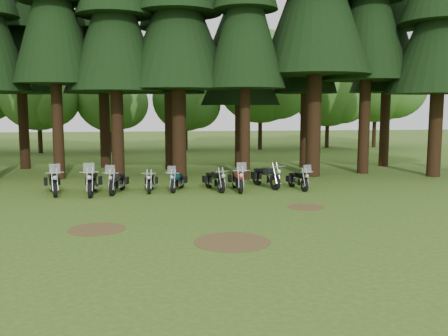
{
  "coord_description": "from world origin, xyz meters",
  "views": [
    {
      "loc": [
        -1.02,
        -17.66,
        3.83
      ],
      "look_at": [
        1.94,
        5.0,
        1.0
      ],
      "focal_mm": 40.0,
      "sensor_mm": 36.0,
      "label": 1
    }
  ],
  "objects_px": {
    "motorcycle_4": "(177,182)",
    "motorcycle_6": "(237,180)",
    "motorcycle_3": "(151,182)",
    "motorcycle_1": "(92,183)",
    "motorcycle_0": "(53,183)",
    "motorcycle_2": "(117,183)",
    "motorcycle_7": "(266,177)",
    "motorcycle_8": "(298,180)",
    "motorcycle_5": "(215,181)"
  },
  "relations": [
    {
      "from": "motorcycle_0",
      "to": "motorcycle_6",
      "type": "xyz_separation_m",
      "value": [
        8.13,
        -0.12,
        -0.01
      ]
    },
    {
      "from": "motorcycle_0",
      "to": "motorcycle_8",
      "type": "bearing_deg",
      "value": -16.32
    },
    {
      "from": "motorcycle_0",
      "to": "motorcycle_8",
      "type": "xyz_separation_m",
      "value": [
        10.99,
        -0.07,
        -0.07
      ]
    },
    {
      "from": "motorcycle_1",
      "to": "motorcycle_3",
      "type": "distance_m",
      "value": 2.56
    },
    {
      "from": "motorcycle_7",
      "to": "motorcycle_8",
      "type": "height_order",
      "value": "motorcycle_8"
    },
    {
      "from": "motorcycle_2",
      "to": "motorcycle_1",
      "type": "bearing_deg",
      "value": -152.74
    },
    {
      "from": "motorcycle_3",
      "to": "motorcycle_6",
      "type": "xyz_separation_m",
      "value": [
        3.93,
        -0.38,
        0.06
      ]
    },
    {
      "from": "motorcycle_4",
      "to": "motorcycle_1",
      "type": "bearing_deg",
      "value": -154.2
    },
    {
      "from": "motorcycle_1",
      "to": "motorcycle_2",
      "type": "height_order",
      "value": "motorcycle_1"
    },
    {
      "from": "motorcycle_3",
      "to": "motorcycle_4",
      "type": "bearing_deg",
      "value": 4.44
    },
    {
      "from": "motorcycle_5",
      "to": "motorcycle_6",
      "type": "distance_m",
      "value": 1.04
    },
    {
      "from": "motorcycle_0",
      "to": "motorcycle_8",
      "type": "relative_size",
      "value": 1.16
    },
    {
      "from": "motorcycle_7",
      "to": "motorcycle_8",
      "type": "relative_size",
      "value": 1.13
    },
    {
      "from": "motorcycle_1",
      "to": "motorcycle_6",
      "type": "bearing_deg",
      "value": -0.1
    },
    {
      "from": "motorcycle_2",
      "to": "motorcycle_4",
      "type": "relative_size",
      "value": 1.11
    },
    {
      "from": "motorcycle_3",
      "to": "motorcycle_6",
      "type": "relative_size",
      "value": 0.88
    },
    {
      "from": "motorcycle_4",
      "to": "motorcycle_6",
      "type": "height_order",
      "value": "motorcycle_6"
    },
    {
      "from": "motorcycle_4",
      "to": "motorcycle_2",
      "type": "bearing_deg",
      "value": -157.04
    },
    {
      "from": "motorcycle_3",
      "to": "motorcycle_4",
      "type": "xyz_separation_m",
      "value": [
        1.21,
        0.02,
        0.01
      ]
    },
    {
      "from": "motorcycle_1",
      "to": "motorcycle_7",
      "type": "xyz_separation_m",
      "value": [
        7.92,
        0.92,
        -0.02
      ]
    },
    {
      "from": "motorcycle_7",
      "to": "motorcycle_8",
      "type": "bearing_deg",
      "value": -47.36
    },
    {
      "from": "motorcycle_0",
      "to": "motorcycle_4",
      "type": "distance_m",
      "value": 5.42
    },
    {
      "from": "motorcycle_3",
      "to": "motorcycle_7",
      "type": "relative_size",
      "value": 0.88
    },
    {
      "from": "motorcycle_6",
      "to": "motorcycle_7",
      "type": "bearing_deg",
      "value": 26.94
    },
    {
      "from": "motorcycle_2",
      "to": "motorcycle_4",
      "type": "xyz_separation_m",
      "value": [
        2.67,
        0.26,
        -0.04
      ]
    },
    {
      "from": "motorcycle_2",
      "to": "motorcycle_8",
      "type": "xyz_separation_m",
      "value": [
        8.24,
        -0.1,
        -0.04
      ]
    },
    {
      "from": "motorcycle_1",
      "to": "motorcycle_4",
      "type": "distance_m",
      "value": 3.76
    },
    {
      "from": "motorcycle_6",
      "to": "motorcycle_5",
      "type": "bearing_deg",
      "value": 167.99
    },
    {
      "from": "motorcycle_2",
      "to": "motorcycle_6",
      "type": "distance_m",
      "value": 5.39
    },
    {
      "from": "motorcycle_0",
      "to": "motorcycle_3",
      "type": "relative_size",
      "value": 1.16
    },
    {
      "from": "motorcycle_1",
      "to": "motorcycle_4",
      "type": "bearing_deg",
      "value": 6.96
    },
    {
      "from": "motorcycle_4",
      "to": "motorcycle_7",
      "type": "bearing_deg",
      "value": 22.54
    },
    {
      "from": "motorcycle_8",
      "to": "motorcycle_7",
      "type": "bearing_deg",
      "value": 142.23
    },
    {
      "from": "motorcycle_3",
      "to": "motorcycle_8",
      "type": "distance_m",
      "value": 6.79
    },
    {
      "from": "motorcycle_4",
      "to": "motorcycle_5",
      "type": "relative_size",
      "value": 0.95
    },
    {
      "from": "motorcycle_3",
      "to": "motorcycle_7",
      "type": "distance_m",
      "value": 5.43
    },
    {
      "from": "motorcycle_3",
      "to": "motorcycle_8",
      "type": "xyz_separation_m",
      "value": [
        6.78,
        -0.34,
        0.01
      ]
    },
    {
      "from": "motorcycle_6",
      "to": "motorcycle_2",
      "type": "bearing_deg",
      "value": 177.88
    },
    {
      "from": "motorcycle_0",
      "to": "motorcycle_2",
      "type": "relative_size",
      "value": 1.06
    },
    {
      "from": "motorcycle_0",
      "to": "motorcycle_7",
      "type": "distance_m",
      "value": 9.64
    },
    {
      "from": "motorcycle_1",
      "to": "motorcycle_2",
      "type": "xyz_separation_m",
      "value": [
        1.04,
        0.29,
        -0.05
      ]
    },
    {
      "from": "motorcycle_0",
      "to": "motorcycle_1",
      "type": "height_order",
      "value": "motorcycle_1"
    },
    {
      "from": "motorcycle_4",
      "to": "motorcycle_6",
      "type": "distance_m",
      "value": 2.74
    },
    {
      "from": "motorcycle_2",
      "to": "motorcycle_7",
      "type": "bearing_deg",
      "value": 17.1
    },
    {
      "from": "motorcycle_0",
      "to": "motorcycle_7",
      "type": "xyz_separation_m",
      "value": [
        9.62,
        0.66,
        -0.0
      ]
    },
    {
      "from": "motorcycle_0",
      "to": "motorcycle_1",
      "type": "relative_size",
      "value": 0.96
    },
    {
      "from": "motorcycle_2",
      "to": "motorcycle_6",
      "type": "bearing_deg",
      "value": 10.32
    },
    {
      "from": "motorcycle_0",
      "to": "motorcycle_4",
      "type": "bearing_deg",
      "value": -12.96
    },
    {
      "from": "motorcycle_3",
      "to": "motorcycle_6",
      "type": "bearing_deg",
      "value": -1.92
    },
    {
      "from": "motorcycle_0",
      "to": "motorcycle_3",
      "type": "distance_m",
      "value": 4.21
    }
  ]
}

